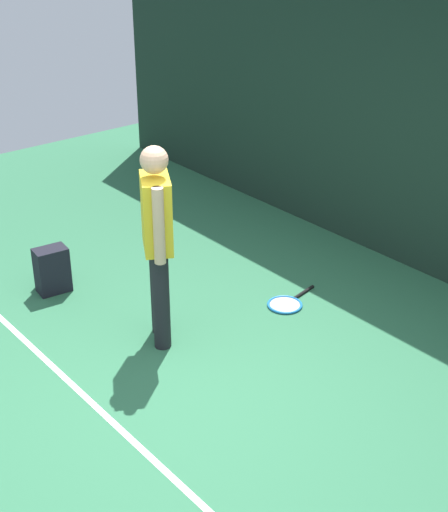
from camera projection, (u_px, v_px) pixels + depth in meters
ground_plane at (184, 387)px, 5.82m from camera, size 12.00×12.00×0.00m
back_fence at (443, 147)px, 6.95m from camera, size 10.00×0.10×2.57m
court_line at (112, 422)px, 5.46m from camera, size 9.00×0.05×0.00m
tennis_player at (157, 235)px, 6.01m from camera, size 0.47×0.39×1.70m
tennis_racket at (287, 303)px, 6.94m from camera, size 0.38×0.63×0.03m
backpack at (52, 270)px, 7.10m from camera, size 0.31×0.32×0.44m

